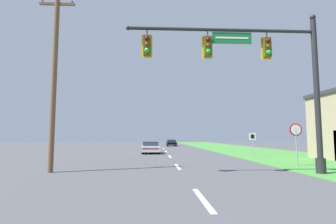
% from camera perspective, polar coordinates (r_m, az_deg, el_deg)
% --- Properties ---
extents(grass_verge_right, '(10.00, 110.00, 0.04)m').
position_cam_1_polar(grass_verge_right, '(33.58, 17.94, -8.11)').
color(grass_verge_right, '#428438').
rests_on(grass_verge_right, ground).
extents(road_center_line, '(0.16, 34.80, 0.01)m').
position_cam_1_polar(road_center_line, '(23.48, 0.39, -9.66)').
color(road_center_line, silver).
rests_on(road_center_line, ground).
extents(signal_mast, '(9.35, 0.47, 7.69)m').
position_cam_1_polar(signal_mast, '(13.43, 20.29, 8.13)').
color(signal_mast, '#232326').
rests_on(signal_mast, grass_verge_right).
extents(car_ahead, '(1.99, 4.51, 1.19)m').
position_cam_1_polar(car_ahead, '(28.22, -3.84, -7.72)').
color(car_ahead, black).
rests_on(car_ahead, ground).
extents(far_car, '(1.82, 4.55, 1.19)m').
position_cam_1_polar(far_car, '(50.68, 0.73, -6.72)').
color(far_car, black).
rests_on(far_car, ground).
extents(stop_sign, '(0.76, 0.07, 2.50)m').
position_cam_1_polar(stop_sign, '(17.45, 26.08, -4.45)').
color(stop_sign, gray).
rests_on(stop_sign, grass_verge_right).
extents(route_sign_post, '(0.55, 0.06, 2.03)m').
position_cam_1_polar(route_sign_post, '(23.30, 17.92, -5.68)').
color(route_sign_post, gray).
rests_on(route_sign_post, grass_verge_right).
extents(utility_pole_near, '(1.80, 0.26, 9.50)m').
position_cam_1_polar(utility_pole_near, '(14.55, -23.50, 7.64)').
color(utility_pole_near, brown).
rests_on(utility_pole_near, ground).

